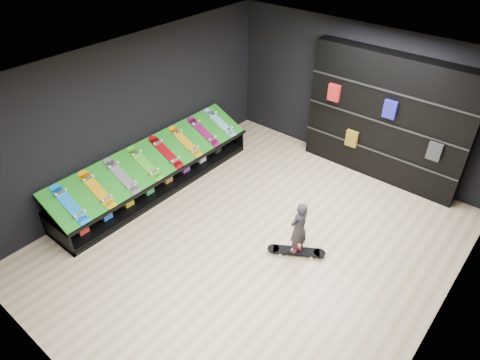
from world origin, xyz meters
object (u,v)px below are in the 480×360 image
Objects in this scene: child at (298,237)px; display_rack at (156,177)px; back_shelving at (386,119)px; floor_skateboard at (296,252)px.

display_rack is at bearing -73.75° from child.
back_shelving is at bearing 45.77° from display_rack.
display_rack is 7.50× the size of child.
back_shelving is 3.35× the size of floor_skateboard.
display_rack is 3.29m from floor_skateboard.
floor_skateboard is at bearing -89.18° from back_shelving.
display_rack is at bearing 151.89° from floor_skateboard.
display_rack reaches higher than floor_skateboard.
child reaches higher than floor_skateboard.
child is at bearing -89.18° from back_shelving.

